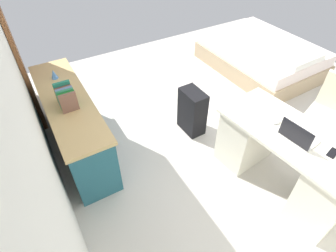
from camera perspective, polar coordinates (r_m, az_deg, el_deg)
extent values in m
plane|color=beige|center=(3.88, 12.51, 0.43)|extent=(5.57, 5.57, 0.00)
cube|color=silver|center=(2.35, -28.99, 5.51)|extent=(4.31, 0.10, 2.64)
cube|color=brown|center=(3.92, -29.52, 14.35)|extent=(0.88, 0.05, 2.04)
cube|color=silver|center=(2.85, 24.91, -1.85)|extent=(1.50, 0.81, 0.04)
cube|color=beige|center=(3.02, 30.34, -12.09)|extent=(0.46, 0.63, 0.71)
cube|color=beige|center=(3.26, 16.24, -1.72)|extent=(0.46, 0.63, 0.71)
cylinder|color=black|center=(3.92, 27.98, -3.68)|extent=(0.52, 0.52, 0.04)
cylinder|color=black|center=(3.80, 28.90, -1.66)|extent=(0.06, 0.06, 0.42)
cube|color=beige|center=(3.65, 30.19, 1.15)|extent=(0.58, 0.58, 0.08)
cube|color=#235B6B|center=(3.43, -19.05, 0.15)|extent=(1.76, 0.44, 0.71)
cube|color=tan|center=(3.20, -20.55, 5.12)|extent=(1.80, 0.48, 0.04)
cube|color=#1E4E5B|center=(3.27, -12.84, -4.64)|extent=(0.67, 0.01, 0.25)
cube|color=#1E4E5B|center=(3.86, -16.94, 2.97)|extent=(0.67, 0.01, 0.25)
cube|color=tan|center=(5.18, 18.42, 12.79)|extent=(1.94, 1.45, 0.28)
cube|color=silver|center=(5.08, 19.02, 15.12)|extent=(1.88, 1.39, 0.20)
cube|color=white|center=(4.67, 25.37, 12.98)|extent=(0.50, 0.69, 0.10)
cube|color=black|center=(3.53, 5.05, 3.05)|extent=(0.37, 0.23, 0.61)
cube|color=silver|center=(2.82, 25.65, -2.12)|extent=(0.33, 0.25, 0.02)
cube|color=black|center=(2.67, 25.09, -1.51)|extent=(0.31, 0.05, 0.19)
ellipsoid|color=white|center=(2.89, 21.61, 0.83)|extent=(0.07, 0.11, 0.03)
cube|color=black|center=(2.81, 31.12, -4.84)|extent=(0.10, 0.15, 0.01)
cube|color=brown|center=(2.93, -19.95, 4.60)|extent=(0.03, 0.17, 0.21)
cube|color=#186924|center=(2.96, -20.12, 4.90)|extent=(0.04, 0.17, 0.20)
cube|color=#2C7C50|center=(2.99, -20.33, 5.36)|extent=(0.03, 0.17, 0.21)
cube|color=slate|center=(3.03, -20.51, 5.73)|extent=(0.04, 0.17, 0.21)
cube|color=brown|center=(3.06, -20.68, 6.05)|extent=(0.03, 0.17, 0.20)
cube|color=#23785D|center=(3.09, -20.95, 6.70)|extent=(0.03, 0.17, 0.24)
cube|color=olive|center=(3.13, -21.02, 6.72)|extent=(0.03, 0.17, 0.19)
cone|color=#4C7FBF|center=(3.56, -22.71, 9.94)|extent=(0.08, 0.08, 0.11)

